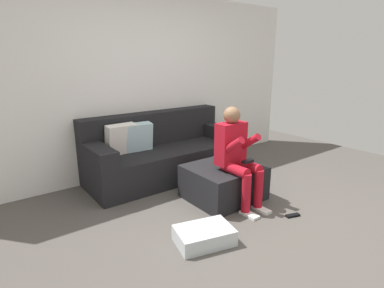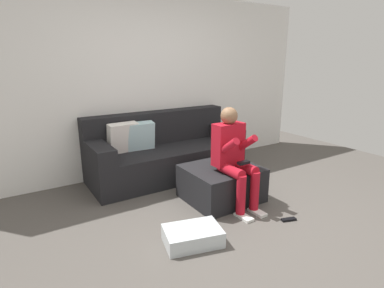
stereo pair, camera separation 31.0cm
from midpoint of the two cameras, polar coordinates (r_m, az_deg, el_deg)
name	(u,v)px [view 2 (the right image)]	position (r m, az deg, el deg)	size (l,w,h in m)	color
ground_plane	(246,230)	(3.26, 12.79, -15.19)	(7.22, 7.22, 0.00)	#544F49
wall_back	(150,85)	(4.60, -5.88, 10.73)	(5.56, 0.10, 2.53)	white
couch_sectional	(164,152)	(4.42, -3.20, -1.56)	(2.17, 0.85, 0.90)	black
ottoman	(221,183)	(3.76, 7.80, -7.17)	(0.83, 0.74, 0.40)	black
person_seated	(234,153)	(3.49, 10.21, -1.73)	(0.35, 0.63, 1.13)	red
storage_bin	(193,236)	(2.95, 3.25, -16.59)	(0.51, 0.34, 0.15)	silver
remote_near_ottoman	(289,219)	(3.54, 19.87, -12.99)	(0.16, 0.05, 0.02)	black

